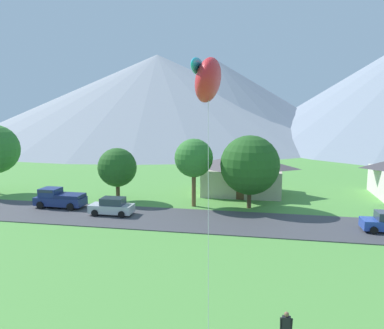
# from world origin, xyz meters

# --- Properties ---
(road_strip) EXTENTS (160.00, 7.50, 0.08)m
(road_strip) POSITION_xyz_m (0.00, 30.23, 0.04)
(road_strip) COLOR #424247
(road_strip) RESTS_ON ground
(mountain_east_ridge) EXTENTS (89.75, 89.75, 26.59)m
(mountain_east_ridge) POSITION_xyz_m (-10.70, 124.92, 13.29)
(mountain_east_ridge) COLOR slate
(mountain_east_ridge) RESTS_ON ground
(mountain_far_west_ridge) EXTENTS (127.11, 127.11, 28.83)m
(mountain_far_west_ridge) POSITION_xyz_m (-30.86, 125.80, 14.41)
(mountain_far_west_ridge) COLOR #8E939E
(mountain_far_west_ridge) RESTS_ON ground
(house_left_center) EXTENTS (10.03, 7.44, 4.92)m
(house_left_center) POSITION_xyz_m (3.75, 42.90, 2.55)
(house_left_center) COLOR beige
(house_left_center) RESTS_ON ground
(tree_near_left) EXTENTS (4.07, 4.07, 7.24)m
(tree_near_left) POSITION_xyz_m (-0.89, 35.52, 5.17)
(tree_near_left) COLOR brown
(tree_near_left) RESTS_ON ground
(tree_center) EXTENTS (4.34, 4.34, 6.03)m
(tree_center) POSITION_xyz_m (-9.69, 36.10, 3.85)
(tree_center) COLOR #4C3823
(tree_center) RESTS_ON ground
(tree_right_of_center) EXTENTS (6.17, 6.17, 7.64)m
(tree_right_of_center) POSITION_xyz_m (4.94, 35.91, 4.55)
(tree_right_of_center) COLOR #4C3823
(tree_right_of_center) RESTS_ON ground
(parked_car_silver_mid_west) EXTENTS (4.22, 2.12, 1.68)m
(parked_car_silver_mid_west) POSITION_xyz_m (-8.05, 30.47, 0.87)
(parked_car_silver_mid_west) COLOR #B7BCC1
(parked_car_silver_mid_west) RESTS_ON road_strip
(pickup_truck_navy_west_side) EXTENTS (5.23, 2.38, 1.99)m
(pickup_truck_navy_west_side) POSITION_xyz_m (-14.63, 32.10, 1.06)
(pickup_truck_navy_west_side) COLOR navy
(pickup_truck_navy_west_side) RESTS_ON road_strip
(kite_flyer_with_kite) EXTENTS (1.68, 5.45, 12.49)m
(kite_flyer_with_kite) POSITION_xyz_m (4.06, 12.62, 11.33)
(kite_flyer_with_kite) COLOR #70604C
(kite_flyer_with_kite) RESTS_ON ground
(watcher_person) EXTENTS (0.56, 0.24, 1.68)m
(watcher_person) POSITION_xyz_m (7.62, 12.09, 0.88)
(watcher_person) COLOR navy
(watcher_person) RESTS_ON ground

